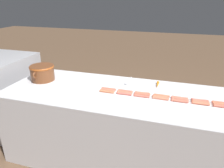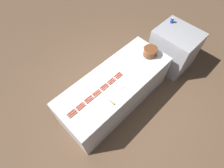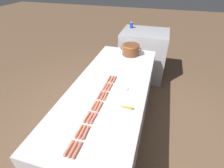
% 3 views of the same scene
% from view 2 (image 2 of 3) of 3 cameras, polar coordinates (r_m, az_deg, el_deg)
% --- Properties ---
extents(ground_plane, '(20.00, 20.00, 0.00)m').
position_cam_2_polar(ground_plane, '(4.06, 0.93, -5.42)').
color(ground_plane, brown).
extents(griddle_counter, '(0.96, 2.46, 0.87)m').
position_cam_2_polar(griddle_counter, '(3.68, 1.03, -2.26)').
color(griddle_counter, '#BCBCC1').
rests_on(griddle_counter, ground_plane).
extents(back_cabinet, '(0.96, 0.81, 1.03)m').
position_cam_2_polar(back_cabinet, '(4.56, 19.47, 10.70)').
color(back_cabinet, '#A0A0A4').
rests_on(back_cabinet, ground_plane).
extents(hot_dog_0, '(0.03, 0.17, 0.03)m').
position_cam_2_polar(hot_dog_0, '(3.05, -13.50, -8.93)').
color(hot_dog_0, '#D26550').
rests_on(hot_dog_0, griddle_counter).
extents(hot_dog_1, '(0.03, 0.17, 0.03)m').
position_cam_2_polar(hot_dog_1, '(3.07, -10.74, -6.80)').
color(hot_dog_1, '#D86C4E').
rests_on(hot_dog_1, griddle_counter).
extents(hot_dog_2, '(0.03, 0.17, 0.03)m').
position_cam_2_polar(hot_dog_2, '(3.11, -8.07, -4.61)').
color(hot_dog_2, '#CC6751').
rests_on(hot_dog_2, griddle_counter).
extents(hot_dog_3, '(0.03, 0.17, 0.03)m').
position_cam_2_polar(hot_dog_3, '(3.16, -5.52, -2.62)').
color(hot_dog_3, '#CE6F52').
rests_on(hot_dog_3, griddle_counter).
extents(hot_dog_4, '(0.03, 0.17, 0.03)m').
position_cam_2_polar(hot_dog_4, '(3.22, -3.04, -0.56)').
color(hot_dog_4, '#D06452').
rests_on(hot_dog_4, griddle_counter).
extents(hot_dog_5, '(0.03, 0.17, 0.03)m').
position_cam_2_polar(hot_dog_5, '(3.29, -0.68, 1.31)').
color(hot_dog_5, '#D56555').
rests_on(hot_dog_5, griddle_counter).
extents(hot_dog_6, '(0.03, 0.17, 0.03)m').
position_cam_2_polar(hot_dog_6, '(3.37, 1.56, 3.21)').
color(hot_dog_6, '#CD724D').
rests_on(hot_dog_6, griddle_counter).
extents(hot_dog_7, '(0.03, 0.17, 0.03)m').
position_cam_2_polar(hot_dog_7, '(3.03, -13.06, -9.42)').
color(hot_dog_7, '#CC6D4F').
rests_on(hot_dog_7, griddle_counter).
extents(hot_dog_8, '(0.03, 0.17, 0.03)m').
position_cam_2_polar(hot_dog_8, '(3.06, -10.33, -7.19)').
color(hot_dog_8, '#D76B50').
rests_on(hot_dog_8, griddle_counter).
extents(hot_dog_9, '(0.04, 0.17, 0.03)m').
position_cam_2_polar(hot_dog_9, '(3.10, -7.65, -5.08)').
color(hot_dog_9, '#D26953').
rests_on(hot_dog_9, griddle_counter).
extents(hot_dog_10, '(0.03, 0.17, 0.03)m').
position_cam_2_polar(hot_dog_10, '(3.15, -5.08, -2.93)').
color(hot_dog_10, '#D77051').
rests_on(hot_dog_10, griddle_counter).
extents(hot_dog_11, '(0.03, 0.17, 0.03)m').
position_cam_2_polar(hot_dog_11, '(3.21, -2.52, -0.95)').
color(hot_dog_11, '#C9644C').
rests_on(hot_dog_11, griddle_counter).
extents(hot_dog_12, '(0.03, 0.17, 0.03)m').
position_cam_2_polar(hot_dog_12, '(3.27, -0.26, 1.00)').
color(hot_dog_12, '#CC7054').
rests_on(hot_dog_12, griddle_counter).
extents(hot_dog_13, '(0.03, 0.17, 0.03)m').
position_cam_2_polar(hot_dog_13, '(3.35, 2.07, 2.85)').
color(hot_dog_13, '#D77056').
rests_on(hot_dog_13, griddle_counter).
extents(hot_dog_14, '(0.03, 0.17, 0.03)m').
position_cam_2_polar(hot_dog_14, '(3.01, -12.60, -9.87)').
color(hot_dog_14, '#D7684E').
rests_on(hot_dog_14, griddle_counter).
extents(hot_dog_15, '(0.03, 0.17, 0.03)m').
position_cam_2_polar(hot_dog_15, '(3.04, -9.90, -7.62)').
color(hot_dog_15, '#CC6654').
rests_on(hot_dog_15, griddle_counter).
extents(hot_dog_16, '(0.03, 0.17, 0.03)m').
position_cam_2_polar(hot_dog_16, '(3.08, -7.17, -5.41)').
color(hot_dog_16, '#D76A53').
rests_on(hot_dog_16, griddle_counter).
extents(hot_dog_17, '(0.03, 0.17, 0.03)m').
position_cam_2_polar(hot_dog_17, '(3.13, -4.70, -3.43)').
color(hot_dog_17, '#D56E4F').
rests_on(hot_dog_17, griddle_counter).
extents(hot_dog_18, '(0.03, 0.17, 0.03)m').
position_cam_2_polar(hot_dog_18, '(3.19, -2.12, -1.34)').
color(hot_dog_18, '#CB6F54').
rests_on(hot_dog_18, griddle_counter).
extents(hot_dog_19, '(0.03, 0.17, 0.03)m').
position_cam_2_polar(hot_dog_19, '(3.26, 0.24, 0.65)').
color(hot_dog_19, '#D46854').
rests_on(hot_dog_19, griddle_counter).
extents(hot_dog_20, '(0.03, 0.17, 0.03)m').
position_cam_2_polar(hot_dog_20, '(3.34, 2.53, 2.48)').
color(hot_dog_20, '#D06450').
rests_on(hot_dog_20, griddle_counter).
extents(bean_pot, '(0.36, 0.29, 0.18)m').
position_cam_2_polar(bean_pot, '(3.72, 12.49, 10.43)').
color(bean_pot, brown).
rests_on(bean_pot, griddle_counter).
extents(serving_spoon, '(0.27, 0.07, 0.02)m').
position_cam_2_polar(serving_spoon, '(3.19, 3.84, -1.71)').
color(serving_spoon, '#B7B7BC').
rests_on(serving_spoon, griddle_counter).
extents(carrot, '(0.18, 0.03, 0.03)m').
position_cam_2_polar(carrot, '(3.05, -0.40, -5.73)').
color(carrot, orange).
rests_on(carrot, griddle_counter).
extents(soda_can, '(0.07, 0.07, 0.12)m').
position_cam_2_polar(soda_can, '(4.40, 19.14, 19.15)').
color(soda_can, '#1938B2').
rests_on(soda_can, back_cabinet).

